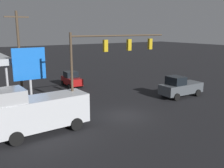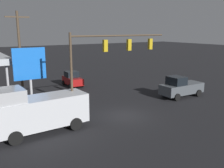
{
  "view_description": "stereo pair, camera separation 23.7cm",
  "coord_description": "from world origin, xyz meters",
  "px_view_note": "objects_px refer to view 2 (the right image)",
  "views": [
    {
      "loc": [
        12.35,
        17.11,
        7.51
      ],
      "look_at": [
        0.0,
        -2.0,
        2.5
      ],
      "focal_mm": 40.0,
      "sensor_mm": 36.0,
      "label": 1
    },
    {
      "loc": [
        12.15,
        17.24,
        7.51
      ],
      "look_at": [
        0.0,
        -2.0,
        2.5
      ],
      "focal_mm": 40.0,
      "sensor_mm": 36.0,
      "label": 2
    }
  ],
  "objects_px": {
    "traffic_signal_assembly": "(109,53)",
    "delivery_truck": "(39,111)",
    "price_sign": "(29,66)",
    "hatchback_crossing": "(72,79)",
    "pickup_parked": "(181,87)",
    "utility_pole": "(20,54)"
  },
  "relations": [
    {
      "from": "traffic_signal_assembly",
      "to": "delivery_truck",
      "type": "bearing_deg",
      "value": 5.07
    },
    {
      "from": "price_sign",
      "to": "traffic_signal_assembly",
      "type": "bearing_deg",
      "value": 136.87
    },
    {
      "from": "hatchback_crossing",
      "to": "delivery_truck",
      "type": "height_order",
      "value": "delivery_truck"
    },
    {
      "from": "price_sign",
      "to": "hatchback_crossing",
      "type": "relative_size",
      "value": 1.52
    },
    {
      "from": "traffic_signal_assembly",
      "to": "delivery_truck",
      "type": "distance_m",
      "value": 7.5
    },
    {
      "from": "pickup_parked",
      "to": "delivery_truck",
      "type": "height_order",
      "value": "delivery_truck"
    },
    {
      "from": "pickup_parked",
      "to": "hatchback_crossing",
      "type": "height_order",
      "value": "pickup_parked"
    },
    {
      "from": "traffic_signal_assembly",
      "to": "price_sign",
      "type": "relative_size",
      "value": 1.63
    },
    {
      "from": "utility_pole",
      "to": "hatchback_crossing",
      "type": "height_order",
      "value": "utility_pole"
    },
    {
      "from": "delivery_truck",
      "to": "traffic_signal_assembly",
      "type": "bearing_deg",
      "value": -177.53
    },
    {
      "from": "hatchback_crossing",
      "to": "delivery_truck",
      "type": "relative_size",
      "value": 0.56
    },
    {
      "from": "price_sign",
      "to": "hatchback_crossing",
      "type": "height_order",
      "value": "price_sign"
    },
    {
      "from": "utility_pole",
      "to": "delivery_truck",
      "type": "xyz_separation_m",
      "value": [
        1.04,
        9.52,
        -3.25
      ]
    },
    {
      "from": "utility_pole",
      "to": "hatchback_crossing",
      "type": "bearing_deg",
      "value": -153.64
    },
    {
      "from": "price_sign",
      "to": "hatchback_crossing",
      "type": "xyz_separation_m",
      "value": [
        -7.35,
        -7.43,
        -3.27
      ]
    },
    {
      "from": "price_sign",
      "to": "pickup_parked",
      "type": "height_order",
      "value": "price_sign"
    },
    {
      "from": "price_sign",
      "to": "delivery_truck",
      "type": "height_order",
      "value": "price_sign"
    },
    {
      "from": "price_sign",
      "to": "pickup_parked",
      "type": "distance_m",
      "value": 16.36
    },
    {
      "from": "traffic_signal_assembly",
      "to": "utility_pole",
      "type": "relative_size",
      "value": 1.03
    },
    {
      "from": "price_sign",
      "to": "delivery_truck",
      "type": "bearing_deg",
      "value": 80.35
    },
    {
      "from": "pickup_parked",
      "to": "delivery_truck",
      "type": "xyz_separation_m",
      "value": [
        16.46,
        1.46,
        0.58
      ]
    },
    {
      "from": "utility_pole",
      "to": "pickup_parked",
      "type": "relative_size",
      "value": 1.78
    }
  ]
}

